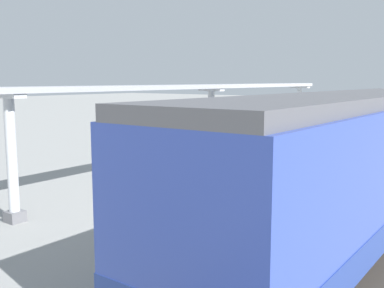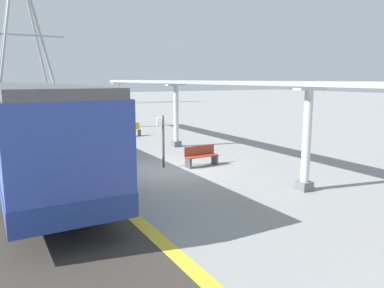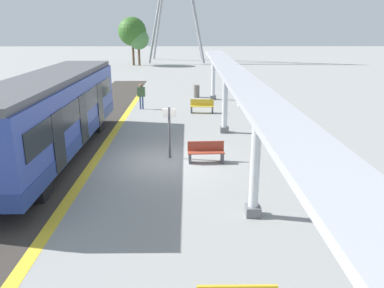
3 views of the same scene
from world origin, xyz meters
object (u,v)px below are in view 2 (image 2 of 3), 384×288
(platform_info_sign, at_px, (163,136))
(passenger_waiting_near_edge, at_px, (60,122))
(train_near_carriage, at_px, (34,132))
(canopy_pillar_second, at_px, (307,139))
(bench_far_end, at_px, (129,130))
(canopy_pillar_fourth, at_px, (120,105))
(bench_near_end, at_px, (201,156))
(canopy_pillar_third, at_px, (176,115))
(trash_bin, at_px, (101,121))

(platform_info_sign, distance_m, passenger_waiting_near_edge, 10.28)
(train_near_carriage, height_order, passenger_waiting_near_edge, train_near_carriage)
(train_near_carriage, bearing_deg, canopy_pillar_second, -35.80)
(bench_far_end, height_order, passenger_waiting_near_edge, passenger_waiting_near_edge)
(canopy_pillar_second, distance_m, canopy_pillar_fourth, 18.70)
(bench_near_end, bearing_deg, passenger_waiting_near_edge, 109.98)
(canopy_pillar_second, relative_size, passenger_waiting_near_edge, 2.00)
(bench_far_end, height_order, platform_info_sign, platform_info_sign)
(canopy_pillar_third, height_order, trash_bin, canopy_pillar_third)
(bench_near_end, xyz_separation_m, passenger_waiting_near_edge, (-3.83, 10.54, 0.63))
(bench_far_end, xyz_separation_m, platform_info_sign, (-1.69, -8.82, 0.89))
(canopy_pillar_third, relative_size, bench_near_end, 2.26)
(bench_near_end, relative_size, trash_bin, 1.58)
(trash_bin, bearing_deg, bench_near_end, -89.79)
(canopy_pillar_second, bearing_deg, canopy_pillar_fourth, 90.00)
(canopy_pillar_fourth, height_order, bench_far_end, canopy_pillar_fourth)
(bench_far_end, xyz_separation_m, trash_bin, (-0.24, 5.52, 0.04))
(canopy_pillar_second, xyz_separation_m, canopy_pillar_fourth, (0.00, 18.70, 0.00))
(bench_far_end, bearing_deg, canopy_pillar_second, -85.93)
(train_near_carriage, distance_m, platform_info_sign, 4.94)
(bench_far_end, bearing_deg, trash_bin, 92.45)
(canopy_pillar_second, xyz_separation_m, bench_far_end, (-1.00, 14.08, -1.30))
(canopy_pillar_third, relative_size, bench_far_end, 2.26)
(canopy_pillar_second, distance_m, bench_far_end, 14.18)
(canopy_pillar_third, bearing_deg, canopy_pillar_second, -90.00)
(train_near_carriage, height_order, canopy_pillar_fourth, train_near_carriage)
(bench_near_end, xyz_separation_m, bench_far_end, (0.18, 9.35, 0.00))
(trash_bin, height_order, passenger_waiting_near_edge, passenger_waiting_near_edge)
(train_near_carriage, xyz_separation_m, canopy_pillar_fourth, (7.60, 13.22, -0.09))
(train_near_carriage, bearing_deg, bench_far_end, 52.53)
(canopy_pillar_second, height_order, canopy_pillar_third, same)
(canopy_pillar_fourth, distance_m, bench_far_end, 4.90)
(train_near_carriage, bearing_deg, canopy_pillar_third, 26.86)
(bench_far_end, distance_m, passenger_waiting_near_edge, 4.23)
(canopy_pillar_second, bearing_deg, platform_info_sign, 117.09)
(train_near_carriage, relative_size, canopy_pillar_second, 3.82)
(canopy_pillar_third, bearing_deg, platform_info_sign, -123.52)
(canopy_pillar_second, relative_size, canopy_pillar_fourth, 1.00)
(canopy_pillar_second, bearing_deg, bench_far_end, 94.07)
(canopy_pillar_fourth, bearing_deg, bench_near_end, -94.84)
(canopy_pillar_fourth, xyz_separation_m, trash_bin, (-1.24, 0.91, -1.26))
(trash_bin, bearing_deg, platform_info_sign, -95.79)
(bench_near_end, distance_m, passenger_waiting_near_edge, 11.23)
(trash_bin, bearing_deg, bench_far_end, -87.55)
(canopy_pillar_second, height_order, bench_far_end, canopy_pillar_second)
(canopy_pillar_second, height_order, passenger_waiting_near_edge, canopy_pillar_second)
(bench_near_end, height_order, bench_far_end, same)
(canopy_pillar_fourth, bearing_deg, canopy_pillar_third, -90.00)
(bench_near_end, bearing_deg, canopy_pillar_third, 75.56)
(canopy_pillar_second, distance_m, canopy_pillar_third, 9.32)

